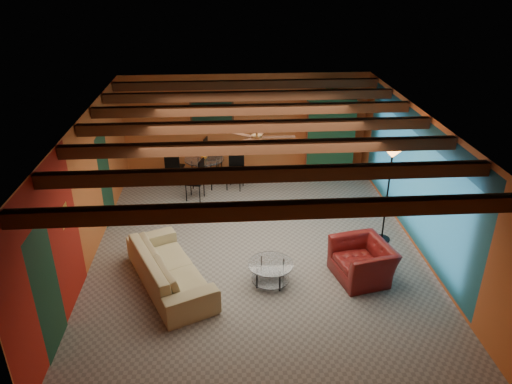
{
  "coord_description": "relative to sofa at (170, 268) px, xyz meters",
  "views": [
    {
      "loc": [
        -0.61,
        -8.46,
        5.32
      ],
      "look_at": [
        0.0,
        0.2,
        1.15
      ],
      "focal_mm": 33.94,
      "sensor_mm": 36.0,
      "label": 1
    }
  ],
  "objects": [
    {
      "name": "potted_plant",
      "position": [
        3.85,
        4.86,
        1.97
      ],
      "size": [
        0.51,
        0.47,
        0.47
      ],
      "primitive_type": "imported",
      "rotation": [
        0.0,
        0.0,
        0.29
      ],
      "color": "#26661E",
      "rests_on": "armoire"
    },
    {
      "name": "ceiling_fan",
      "position": [
        1.65,
        1.16,
        2.01
      ],
      "size": [
        1.5,
        1.5,
        0.44
      ],
      "primitive_type": null,
      "color": "#472614",
      "rests_on": "ceiling"
    },
    {
      "name": "room",
      "position": [
        1.65,
        1.27,
        2.01
      ],
      "size": [
        6.52,
        8.01,
        2.71
      ],
      "color": "gray",
      "rests_on": "ground"
    },
    {
      "name": "armoire",
      "position": [
        3.85,
        4.86,
        0.69
      ],
      "size": [
        1.26,
        0.75,
        2.08
      ],
      "primitive_type": "cube",
      "rotation": [
        0.0,
        0.0,
        -0.15
      ],
      "color": "maroon",
      "rests_on": "ground"
    },
    {
      "name": "vase",
      "position": [
        0.52,
        4.24,
        0.79
      ],
      "size": [
        0.21,
        0.21,
        0.19
      ],
      "primitive_type": "imported",
      "rotation": [
        0.0,
        0.0,
        -0.14
      ],
      "color": "orange",
      "rests_on": "dining_table"
    },
    {
      "name": "armchair",
      "position": [
        3.5,
        -0.03,
        -0.0
      ],
      "size": [
        1.15,
        1.25,
        0.69
      ],
      "primitive_type": "imported",
      "rotation": [
        0.0,
        0.0,
        -1.34
      ],
      "color": "maroon",
      "rests_on": "ground"
    },
    {
      "name": "sofa",
      "position": [
        0.0,
        0.0,
        0.0
      ],
      "size": [
        1.84,
        2.58,
        0.7
      ],
      "primitive_type": "imported",
      "rotation": [
        0.0,
        0.0,
        1.99
      ],
      "color": "tan",
      "rests_on": "ground"
    },
    {
      "name": "floor_lamp",
      "position": [
        4.3,
        1.25,
        0.69
      ],
      "size": [
        0.46,
        0.46,
        2.08
      ],
      "primitive_type": null,
      "rotation": [
        0.0,
        0.0,
        0.08
      ],
      "color": "black",
      "rests_on": "ground"
    },
    {
      "name": "coffee_table",
      "position": [
        1.81,
        -0.09,
        -0.14
      ],
      "size": [
        1.02,
        1.02,
        0.42
      ],
      "primitive_type": null,
      "rotation": [
        0.0,
        0.0,
        -0.28
      ],
      "color": "silver",
      "rests_on": "ground"
    },
    {
      "name": "painting",
      "position": [
        0.75,
        5.12,
        1.3
      ],
      "size": [
        1.05,
        0.03,
        0.65
      ],
      "primitive_type": "cube",
      "color": "black",
      "rests_on": "wall_back"
    },
    {
      "name": "dining_table",
      "position": [
        0.52,
        4.24,
        0.17
      ],
      "size": [
        2.49,
        2.49,
        1.05
      ],
      "primitive_type": null,
      "rotation": [
        0.0,
        0.0,
        -0.28
      ],
      "color": "white",
      "rests_on": "ground"
    }
  ]
}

